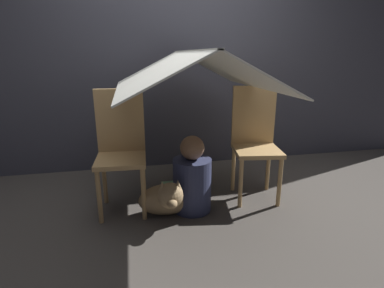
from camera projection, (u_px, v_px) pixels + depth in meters
ground_plane at (194, 209)px, 2.53m from camera, size 8.80×8.80×0.00m
wall_back at (172, 55)px, 3.24m from camera, size 7.00×0.05×2.50m
chair_left at (121, 147)px, 2.43m from camera, size 0.41×0.41×0.99m
chair_right at (255, 139)px, 2.66m from camera, size 0.44×0.44×0.99m
sheet_canopy at (192, 70)px, 2.30m from camera, size 1.16×1.48×0.30m
person_front at (192, 180)px, 2.45m from camera, size 0.31×0.31×0.64m
dog at (168, 198)px, 2.37m from camera, size 0.47×0.42×0.37m
floor_cushion at (181, 191)px, 2.75m from camera, size 0.34×0.27×0.10m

